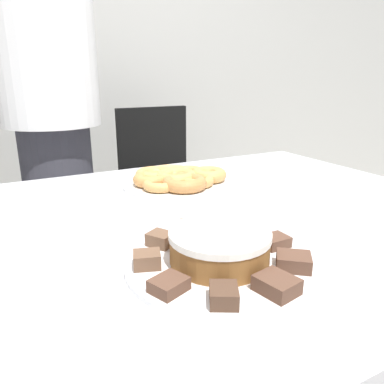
{
  "coord_description": "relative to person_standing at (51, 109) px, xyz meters",
  "views": [
    {
      "loc": [
        -0.38,
        -0.74,
        1.05
      ],
      "look_at": [
        0.02,
        0.01,
        0.78
      ],
      "focal_mm": 35.0,
      "sensor_mm": 36.0,
      "label": 1
    }
  ],
  "objects": [
    {
      "name": "wall_back",
      "position": [
        0.16,
        0.8,
        0.38
      ],
      "size": [
        8.0,
        0.05,
        2.6
      ],
      "color": "beige",
      "rests_on": "ground_plane"
    },
    {
      "name": "table",
      "position": [
        0.16,
        -0.84,
        -0.27
      ],
      "size": [
        1.53,
        1.07,
        0.72
      ],
      "color": "silver",
      "rests_on": "ground_plane"
    },
    {
      "name": "person_standing",
      "position": [
        0.0,
        0.0,
        0.0
      ],
      "size": [
        0.37,
        0.37,
        1.75
      ],
      "color": "#383842",
      "rests_on": "ground_plane"
    },
    {
      "name": "office_chair_right",
      "position": [
        0.55,
        0.16,
        -0.5
      ],
      "size": [
        0.45,
        0.45,
        0.89
      ],
      "rotation": [
        0.0,
        0.0,
        0.02
      ],
      "color": "black",
      "rests_on": "ground_plane"
    },
    {
      "name": "plate_cake",
      "position": [
        0.11,
        -1.08,
        -0.19
      ],
      "size": [
        0.33,
        0.33,
        0.01
      ],
      "color": "white",
      "rests_on": "table"
    },
    {
      "name": "plate_donuts",
      "position": [
        0.26,
        -0.58,
        -0.19
      ],
      "size": [
        0.32,
        0.32,
        0.01
      ],
      "color": "white",
      "rests_on": "table"
    },
    {
      "name": "frosted_cake",
      "position": [
        0.11,
        -1.08,
        -0.16
      ],
      "size": [
        0.18,
        0.18,
        0.06
      ],
      "color": "brown",
      "rests_on": "plate_cake"
    },
    {
      "name": "lamington_0",
      "position": [
        -0.01,
        -1.03,
        -0.17
      ],
      "size": [
        0.06,
        0.05,
        0.03
      ],
      "rotation": [
        0.0,
        0.0,
        2.81
      ],
      "color": "brown",
      "rests_on": "plate_cake"
    },
    {
      "name": "lamington_1",
      "position": [
        -0.01,
        -1.12,
        -0.18
      ],
      "size": [
        0.07,
        0.06,
        0.02
      ],
      "rotation": [
        0.0,
        0.0,
        3.51
      ],
      "color": "brown",
      "rests_on": "plate_cake"
    },
    {
      "name": "lamington_2",
      "position": [
        0.05,
        -1.19,
        -0.18
      ],
      "size": [
        0.06,
        0.06,
        0.03
      ],
      "rotation": [
        0.0,
        0.0,
        4.21
      ],
      "color": "#513828",
      "rests_on": "plate_cake"
    },
    {
      "name": "lamington_3",
      "position": [
        0.13,
        -1.2,
        -0.18
      ],
      "size": [
        0.06,
        0.07,
        0.02
      ],
      "rotation": [
        0.0,
        0.0,
        4.9
      ],
      "color": "brown",
      "rests_on": "plate_cake"
    },
    {
      "name": "lamington_4",
      "position": [
        0.21,
        -1.16,
        -0.18
      ],
      "size": [
        0.07,
        0.07,
        0.03
      ],
      "rotation": [
        0.0,
        0.0,
        5.6
      ],
      "color": "brown",
      "rests_on": "plate_cake"
    },
    {
      "name": "lamington_5",
      "position": [
        0.24,
        -1.07,
        -0.18
      ],
      "size": [
        0.05,
        0.04,
        0.02
      ],
      "rotation": [
        0.0,
        0.0,
        6.3
      ],
      "color": "brown",
      "rests_on": "plate_cake"
    },
    {
      "name": "lamington_6",
      "position": [
        0.21,
        -0.99,
        -0.18
      ],
      "size": [
        0.06,
        0.06,
        0.03
      ],
      "rotation": [
        0.0,
        0.0,
        7.0
      ],
      "color": "#513828",
      "rests_on": "plate_cake"
    },
    {
      "name": "lamington_7",
      "position": [
        0.13,
        -0.95,
        -0.18
      ],
      "size": [
        0.06,
        0.07,
        0.03
      ],
      "rotation": [
        0.0,
        0.0,
        7.7
      ],
      "color": "brown",
      "rests_on": "plate_cake"
    },
    {
      "name": "lamington_8",
      "position": [
        0.04,
        -0.97,
        -0.18
      ],
      "size": [
        0.06,
        0.06,
        0.03
      ],
      "rotation": [
        0.0,
        0.0,
        8.39
      ],
      "color": "brown",
      "rests_on": "plate_cake"
    },
    {
      "name": "donut_0",
      "position": [
        0.26,
        -0.58,
        -0.17
      ],
      "size": [
        0.13,
        0.13,
        0.04
      ],
      "color": "tan",
      "rests_on": "plate_donuts"
    },
    {
      "name": "donut_1",
      "position": [
        0.19,
        -0.62,
        -0.17
      ],
      "size": [
        0.1,
        0.1,
        0.03
      ],
      "color": "tan",
      "rests_on": "plate_donuts"
    },
    {
      "name": "donut_2",
      "position": [
        0.25,
        -0.65,
        -0.17
      ],
      "size": [
        0.13,
        0.13,
        0.04
      ],
      "color": "#C68447",
      "rests_on": "plate_donuts"
    },
    {
      "name": "donut_3",
      "position": [
        0.3,
        -0.64,
        -0.17
      ],
      "size": [
        0.1,
        0.1,
        0.03
      ],
      "color": "tan",
      "rests_on": "plate_donuts"
    },
    {
      "name": "donut_4",
      "position": [
        0.36,
        -0.61,
        -0.17
      ],
      "size": [
        0.11,
        0.11,
        0.04
      ],
      "color": "tan",
      "rests_on": "plate_donuts"
    },
    {
      "name": "donut_5",
      "position": [
        0.32,
        -0.54,
        -0.17
      ],
      "size": [
        0.1,
        0.1,
        0.03
      ],
      "color": "tan",
      "rests_on": "plate_donuts"
    },
    {
      "name": "donut_6",
      "position": [
        0.28,
        -0.5,
        -0.17
      ],
      "size": [
        0.12,
        0.12,
        0.03
      ],
      "color": "#E5AD66",
      "rests_on": "plate_donuts"
    },
    {
      "name": "donut_7",
      "position": [
        0.22,
        -0.52,
        -0.17
      ],
      "size": [
        0.12,
        0.12,
        0.03
      ],
      "color": "tan",
      "rests_on": "plate_donuts"
    },
    {
      "name": "donut_8",
      "position": [
        0.19,
        -0.57,
        -0.17
      ],
      "size": [
        0.11,
        0.11,
        0.04
      ],
      "color": "#D18E4C",
      "rests_on": "plate_donuts"
    }
  ]
}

